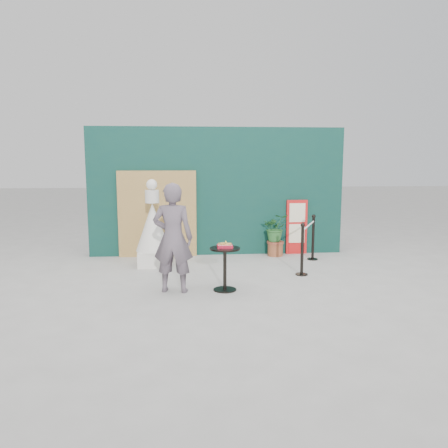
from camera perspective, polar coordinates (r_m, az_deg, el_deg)
ground at (r=7.56m, az=0.79°, el=-8.84°), size 60.00×60.00×0.00m
back_wall at (r=10.39m, az=-0.93°, el=4.27°), size 6.00×0.30×3.00m
bamboo_fence at (r=10.22m, az=-8.69°, el=1.30°), size 1.80×0.08×2.00m
woman at (r=7.41m, az=-6.69°, el=-1.82°), size 0.74×0.55×1.87m
menu_board at (r=10.59m, az=9.47°, el=-0.39°), size 0.50×0.07×1.30m
statue at (r=9.34m, az=-9.28°, el=-0.90°), size 0.72×0.72×1.84m
cafe_table at (r=7.52m, az=0.11°, el=-5.00°), size 0.52×0.52×0.75m
food_basket at (r=7.46m, az=0.13°, el=-2.83°), size 0.26×0.19×0.11m
planter at (r=10.30m, az=6.75°, el=-0.99°), size 0.59×0.51×1.00m
stanchion_barrier at (r=9.35m, az=10.92°, el=-2.54°), size 0.84×1.54×1.03m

